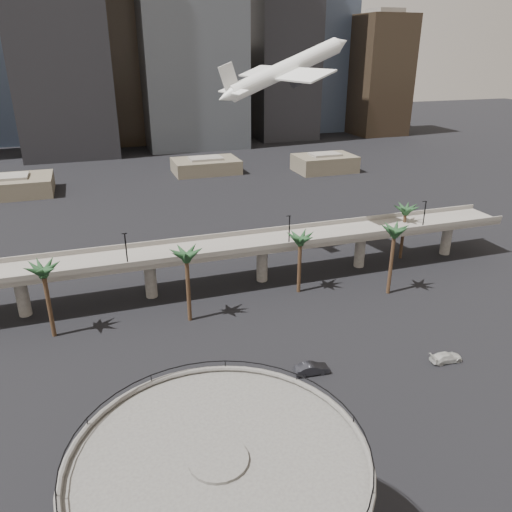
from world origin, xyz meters
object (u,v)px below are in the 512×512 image
object	(u,v)px
overpass	(207,253)
car_b	(312,369)
car_a	(289,441)
car_c	(446,357)
airborne_jet	(285,70)

from	to	relation	value
overpass	car_b	size ratio (longest dim) A/B	25.85
car_a	car_c	size ratio (longest dim) A/B	0.93
airborne_jet	car_c	size ratio (longest dim) A/B	6.27
overpass	car_a	distance (m)	44.32
airborne_jet	overpass	bearing A→B (deg)	-158.11
car_b	airborne_jet	bearing A→B (deg)	-10.62
car_a	car_c	xyz separation A→B (m)	(28.77, 8.44, -0.06)
overpass	car_a	bearing A→B (deg)	-91.32
car_b	overpass	bearing A→B (deg)	18.66
overpass	car_c	world-z (taller)	overpass
overpass	car_a	world-z (taller)	overpass
car_a	car_b	bearing A→B (deg)	-42.84
airborne_jet	car_a	bearing A→B (deg)	-121.14
overpass	car_a	size ratio (longest dim) A/B	28.31
car_a	car_c	bearing A→B (deg)	-81.30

